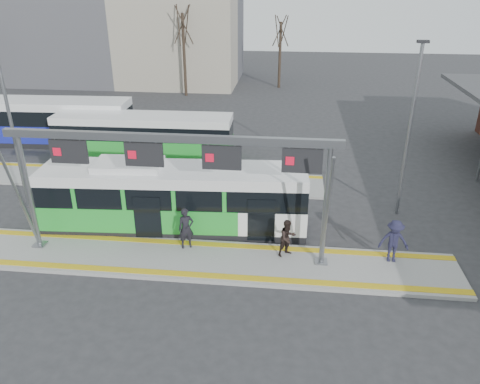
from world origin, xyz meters
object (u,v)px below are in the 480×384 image
object	(u,v)px
hero_bus	(174,199)
passenger_b	(288,238)
passenger_c	(394,241)
gantry	(174,161)
passenger_a	(186,228)

from	to	relation	value
hero_bus	passenger_b	bearing A→B (deg)	-24.75
hero_bus	passenger_c	xyz separation A→B (m)	(9.44, -2.03, -0.43)
passenger_b	hero_bus	bearing A→B (deg)	120.96
gantry	passenger_b	xyz separation A→B (m)	(4.46, 0.45, -3.35)
hero_bus	passenger_b	world-z (taller)	hero_bus
hero_bus	passenger_b	xyz separation A→B (m)	(5.22, -2.04, -0.54)
passenger_b	passenger_c	bearing A→B (deg)	-37.50
passenger_b	passenger_a	bearing A→B (deg)	140.30
passenger_a	passenger_b	size ratio (longest dim) A/B	1.13
passenger_a	gantry	bearing A→B (deg)	-131.48
passenger_a	passenger_c	size ratio (longest dim) A/B	0.98
passenger_c	passenger_a	bearing A→B (deg)	-178.80
gantry	passenger_c	world-z (taller)	gantry
passenger_c	passenger_b	bearing A→B (deg)	-177.70
gantry	passenger_b	world-z (taller)	gantry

